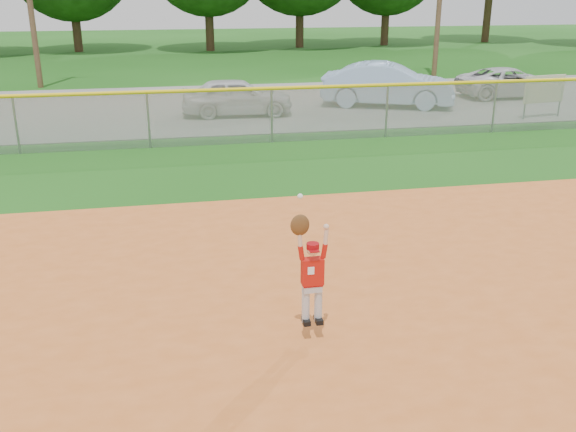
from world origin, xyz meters
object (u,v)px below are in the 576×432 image
(car_white_a, at_px, (237,97))
(ballplayer, at_px, (311,270))
(car_blue, at_px, (388,85))
(sponsor_sign, at_px, (544,90))
(car_white_b, at_px, (510,82))

(car_white_a, height_order, ballplayer, ballplayer)
(car_white_a, bearing_deg, ballplayer, 179.28)
(car_blue, distance_m, sponsor_sign, 5.22)
(car_white_b, distance_m, sponsor_sign, 4.20)
(car_blue, bearing_deg, car_white_b, -57.03)
(ballplayer, bearing_deg, car_white_b, 54.11)
(car_white_b, relative_size, ballplayer, 2.44)
(car_white_a, bearing_deg, sponsor_sign, -100.92)
(car_white_b, bearing_deg, sponsor_sign, 165.01)
(car_white_a, relative_size, sponsor_sign, 2.33)
(car_white_a, relative_size, car_blue, 0.79)
(sponsor_sign, bearing_deg, car_blue, 144.51)
(car_blue, xyz_separation_m, ballplayer, (-6.38, -15.20, 0.15))
(car_white_a, xyz_separation_m, car_white_b, (10.85, 1.67, -0.06))
(car_blue, bearing_deg, sponsor_sign, -103.23)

